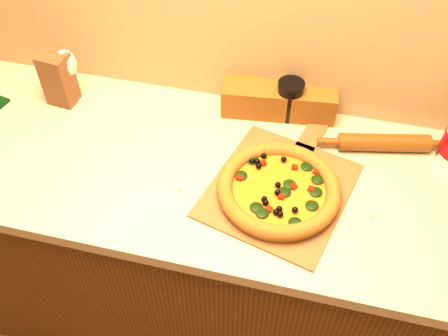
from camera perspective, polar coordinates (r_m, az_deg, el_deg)
cabinet at (r=1.85m, az=-1.79°, el=-9.59°), size 2.80×0.65×0.86m
countertop at (r=1.49m, az=-2.19°, el=-0.21°), size 2.84×0.68×0.04m
pizza_peel at (r=1.43m, az=6.58°, el=-2.06°), size 0.45×0.58×0.01m
pizza at (r=1.38m, az=6.27°, el=-2.43°), size 0.34×0.34×0.05m
rolling_pin at (r=1.58m, az=17.81°, el=2.78°), size 0.39×0.11×0.05m
bread_bag at (r=1.63m, az=6.28°, el=7.83°), size 0.37×0.16×0.10m
wine_glass at (r=1.71m, az=-17.63°, el=11.14°), size 0.07×0.07×0.18m
paper_bag at (r=1.72m, az=-18.40°, el=9.60°), size 0.10×0.08×0.18m
dark_jar at (r=1.60m, az=7.50°, el=7.75°), size 0.08×0.08×0.13m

